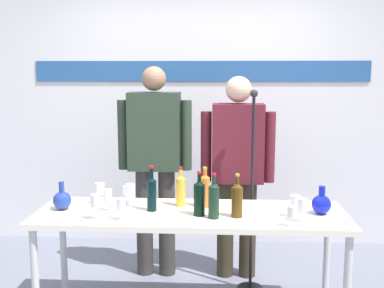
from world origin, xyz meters
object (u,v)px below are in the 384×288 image
at_px(wine_bottle_5, 237,199).
at_px(microphone_stand, 251,225).
at_px(wine_glass_right_2, 292,212).
at_px(wine_glass_left_2, 127,191).
at_px(wine_bottle_3, 199,197).
at_px(wine_glass_left_3, 121,205).
at_px(presenter_right, 237,164).
at_px(wine_glass_left_5, 100,189).
at_px(decanter_blue_left, 62,200).
at_px(wine_glass_left_0, 108,196).
at_px(display_table, 191,221).
at_px(wine_glass_right_0, 295,202).
at_px(wine_glass_right_1, 302,205).
at_px(wine_glass_left_4, 130,191).
at_px(presenter_left, 155,157).
at_px(wine_bottle_4, 152,192).
at_px(wine_glass_left_1, 96,202).
at_px(decanter_blue_right, 321,204).
at_px(wine_bottle_0, 214,199).
at_px(wine_bottle_2, 181,189).

xyz_separation_m(wine_bottle_5, microphone_stand, (0.14, 0.55, -0.36)).
bearing_deg(wine_glass_right_2, wine_glass_left_2, 157.86).
height_order(wine_bottle_3, wine_glass_left_3, wine_bottle_3).
bearing_deg(presenter_right, wine_glass_left_5, -150.15).
bearing_deg(presenter_right, microphone_stand, -68.62).
height_order(decanter_blue_left, wine_glass_left_0, decanter_blue_left).
bearing_deg(display_table, wine_glass_right_0, -6.19).
relative_size(display_table, wine_glass_right_1, 13.78).
xyz_separation_m(wine_glass_left_3, wine_glass_right_1, (1.16, 0.03, 0.01)).
xyz_separation_m(wine_bottle_5, wine_glass_left_4, (-0.75, 0.20, -0.01)).
bearing_deg(presenter_left, decanter_blue_left, -127.43).
bearing_deg(display_table, wine_bottle_4, 177.28).
bearing_deg(wine_glass_left_4, wine_glass_right_1, -13.32).
xyz_separation_m(display_table, wine_glass_left_1, (-0.60, -0.19, 0.18)).
relative_size(wine_glass_left_0, microphone_stand, 0.09).
height_order(decanter_blue_left, decanter_blue_right, decanter_blue_left).
bearing_deg(display_table, wine_glass_left_4, 166.33).
bearing_deg(display_table, wine_bottle_5, -16.56).
bearing_deg(wine_bottle_3, microphone_stand, 54.04).
bearing_deg(wine_glass_left_2, wine_bottle_0, -26.66).
height_order(presenter_left, wine_glass_left_0, presenter_left).
bearing_deg(wine_glass_left_2, decanter_blue_right, -7.72).
distance_m(decanter_blue_right, wine_bottle_4, 1.15).
xyz_separation_m(wine_bottle_4, microphone_stand, (0.72, 0.45, -0.37)).
height_order(decanter_blue_right, wine_glass_left_1, decanter_blue_right).
xyz_separation_m(presenter_left, wine_bottle_2, (0.26, -0.59, -0.12)).
relative_size(wine_glass_left_5, wine_glass_right_1, 1.01).
distance_m(presenter_left, wine_glass_left_1, 0.96).
bearing_deg(wine_bottle_2, wine_glass_right_1, -20.93).
xyz_separation_m(decanter_blue_left, wine_bottle_2, (0.81, 0.13, 0.05)).
height_order(wine_glass_left_0, microphone_stand, microphone_stand).
distance_m(decanter_blue_left, wine_glass_right_2, 1.56).
bearing_deg(wine_glass_left_4, wine_glass_left_2, 113.61).
height_order(decanter_blue_left, wine_glass_left_1, decanter_blue_left).
relative_size(wine_bottle_2, wine_glass_left_3, 1.98).
xyz_separation_m(wine_bottle_5, wine_glass_left_2, (-0.78, 0.28, -0.03)).
bearing_deg(wine_glass_left_3, wine_glass_left_0, 124.51).
bearing_deg(wine_glass_left_3, wine_bottle_0, 6.97).
relative_size(wine_bottle_4, wine_glass_left_5, 2.02).
bearing_deg(wine_glass_left_2, wine_glass_left_0, -116.23).
bearing_deg(decanter_blue_right, wine_glass_left_4, 175.64).
relative_size(wine_glass_left_4, wine_glass_right_2, 1.24).
bearing_deg(wine_glass_left_1, wine_glass_right_1, 1.16).
bearing_deg(wine_bottle_3, wine_glass_left_2, 153.81).
bearing_deg(wine_bottle_3, display_table, 129.70).
relative_size(presenter_left, wine_bottle_2, 6.23).
xyz_separation_m(wine_bottle_3, wine_glass_right_2, (0.58, -0.19, -0.03)).
bearing_deg(wine_glass_right_0, wine_bottle_0, -174.39).
bearing_deg(wine_glass_right_1, decanter_blue_left, 173.87).
xyz_separation_m(wine_bottle_0, microphone_stand, (0.29, 0.59, -0.37)).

